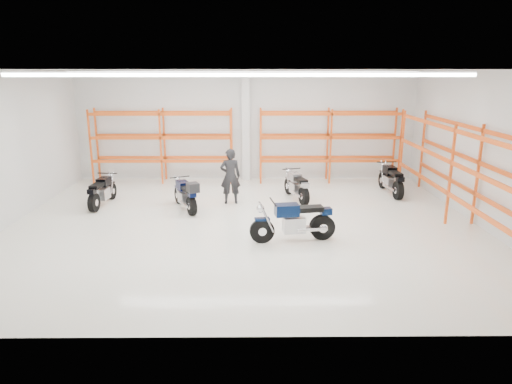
{
  "coord_description": "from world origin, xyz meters",
  "views": [
    {
      "loc": [
        0.26,
        -13.0,
        4.49
      ],
      "look_at": [
        0.37,
        0.5,
        0.87
      ],
      "focal_mm": 32.0,
      "sensor_mm": 36.0,
      "label": 1
    }
  ],
  "objects_px": {
    "motorcycle_back_b": "(186,195)",
    "motorcycle_back_c": "(297,187)",
    "standing_man": "(230,176)",
    "motorcycle_back_a": "(102,192)",
    "motorcycle_back_d": "(391,181)",
    "motorcycle_main": "(297,222)",
    "structural_column": "(246,126)"
  },
  "relations": [
    {
      "from": "motorcycle_back_a",
      "to": "structural_column",
      "type": "xyz_separation_m",
      "value": [
        4.85,
        3.88,
        1.77
      ]
    },
    {
      "from": "motorcycle_main",
      "to": "motorcycle_back_d",
      "type": "distance_m",
      "value": 6.19
    },
    {
      "from": "motorcycle_main",
      "to": "motorcycle_back_c",
      "type": "bearing_deg",
      "value": 84.42
    },
    {
      "from": "motorcycle_main",
      "to": "motorcycle_back_d",
      "type": "relative_size",
      "value": 1.03
    },
    {
      "from": "motorcycle_back_a",
      "to": "motorcycle_back_d",
      "type": "bearing_deg",
      "value": 7.95
    },
    {
      "from": "motorcycle_back_c",
      "to": "motorcycle_back_d",
      "type": "height_order",
      "value": "motorcycle_back_d"
    },
    {
      "from": "motorcycle_back_d",
      "to": "structural_column",
      "type": "bearing_deg",
      "value": 155.66
    },
    {
      "from": "structural_column",
      "to": "motorcycle_back_d",
      "type": "bearing_deg",
      "value": -24.34
    },
    {
      "from": "motorcycle_main",
      "to": "motorcycle_back_d",
      "type": "height_order",
      "value": "motorcycle_main"
    },
    {
      "from": "motorcycle_back_c",
      "to": "structural_column",
      "type": "height_order",
      "value": "structural_column"
    },
    {
      "from": "motorcycle_main",
      "to": "structural_column",
      "type": "bearing_deg",
      "value": 101.38
    },
    {
      "from": "motorcycle_main",
      "to": "motorcycle_back_d",
      "type": "xyz_separation_m",
      "value": [
        3.97,
        4.75,
        -0.02
      ]
    },
    {
      "from": "motorcycle_back_c",
      "to": "standing_man",
      "type": "xyz_separation_m",
      "value": [
        -2.34,
        -0.4,
        0.48
      ]
    },
    {
      "from": "motorcycle_back_b",
      "to": "standing_man",
      "type": "relative_size",
      "value": 1.05
    },
    {
      "from": "motorcycle_main",
      "to": "motorcycle_back_a",
      "type": "distance_m",
      "value": 7.12
    },
    {
      "from": "standing_man",
      "to": "motorcycle_back_b",
      "type": "bearing_deg",
      "value": 26.01
    },
    {
      "from": "motorcycle_back_a",
      "to": "motorcycle_back_c",
      "type": "xyz_separation_m",
      "value": [
        6.7,
        0.72,
        -0.0
      ]
    },
    {
      "from": "motorcycle_back_c",
      "to": "motorcycle_back_a",
      "type": "bearing_deg",
      "value": -173.89
    },
    {
      "from": "motorcycle_back_b",
      "to": "motorcycle_back_c",
      "type": "distance_m",
      "value": 3.96
    },
    {
      "from": "structural_column",
      "to": "motorcycle_back_c",
      "type": "bearing_deg",
      "value": -59.81
    },
    {
      "from": "motorcycle_main",
      "to": "motorcycle_back_a",
      "type": "height_order",
      "value": "motorcycle_main"
    },
    {
      "from": "motorcycle_main",
      "to": "motorcycle_back_a",
      "type": "relative_size",
      "value": 1.11
    },
    {
      "from": "standing_man",
      "to": "structural_column",
      "type": "distance_m",
      "value": 3.83
    },
    {
      "from": "motorcycle_back_c",
      "to": "motorcycle_back_d",
      "type": "bearing_deg",
      "value": 11.36
    },
    {
      "from": "motorcycle_back_d",
      "to": "structural_column",
      "type": "relative_size",
      "value": 0.51
    },
    {
      "from": "motorcycle_main",
      "to": "standing_man",
      "type": "distance_m",
      "value": 4.14
    },
    {
      "from": "motorcycle_back_c",
      "to": "standing_man",
      "type": "height_order",
      "value": "standing_man"
    },
    {
      "from": "motorcycle_back_b",
      "to": "motorcycle_back_c",
      "type": "height_order",
      "value": "motorcycle_back_b"
    },
    {
      "from": "motorcycle_back_a",
      "to": "motorcycle_main",
      "type": "bearing_deg",
      "value": -27.76
    },
    {
      "from": "motorcycle_main",
      "to": "motorcycle_back_b",
      "type": "xyz_separation_m",
      "value": [
        -3.36,
        2.78,
        -0.01
      ]
    },
    {
      "from": "motorcycle_back_d",
      "to": "standing_man",
      "type": "xyz_separation_m",
      "value": [
        -5.91,
        -1.12,
        0.43
      ]
    },
    {
      "from": "motorcycle_back_a",
      "to": "standing_man",
      "type": "xyz_separation_m",
      "value": [
        4.35,
        0.31,
        0.48
      ]
    }
  ]
}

